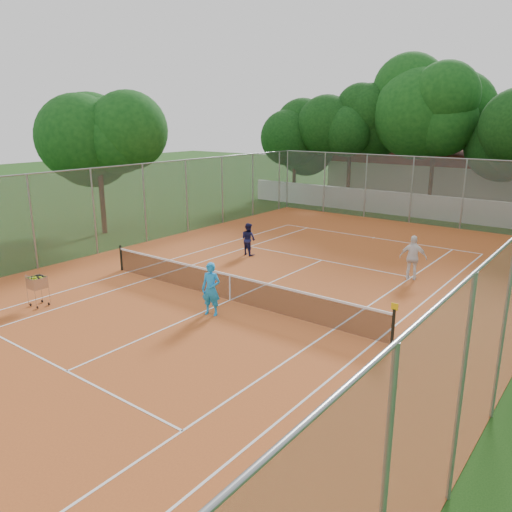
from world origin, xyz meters
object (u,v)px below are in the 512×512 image
Objects in this scene: player_near at (211,289)px; ball_hopper at (38,290)px; player_far_right at (413,258)px; player_far_left at (248,239)px; tennis_net at (230,287)px; clubhouse at (442,169)px.

ball_hopper is at bearing -167.58° from player_near.
player_near is at bearing 45.87° from player_far_right.
player_far_left reaches higher than ball_hopper.
player_near reaches higher than tennis_net.
player_far_left is 7.48m from player_far_right.
tennis_net is 6.69× the size of player_far_right.
player_near is (2.37, -30.37, -1.31)m from clubhouse.
clubhouse reaches higher than player_near.
player_far_left is at bearing -9.48° from player_far_right.
tennis_net is 7.46m from player_far_right.
player_far_right is (6.19, -22.84, -1.29)m from clubhouse.
player_far_right is (4.19, 6.16, 0.40)m from tennis_net.
player_far_right is at bearing -74.83° from clubhouse.
player_far_right reaches higher than player_far_left.
player_far_right is (7.41, 1.00, 0.13)m from player_far_left.
player_far_left is at bearing 101.35° from player_near.
clubhouse is at bearing -92.01° from player_far_right.
player_far_right is (3.83, 7.53, 0.02)m from player_near.
clubhouse is at bearing 77.00° from player_near.
player_far_left is at bearing -92.93° from clubhouse.
player_near is at bearing -74.97° from tennis_net.
clubhouse is 23.92m from player_far_left.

